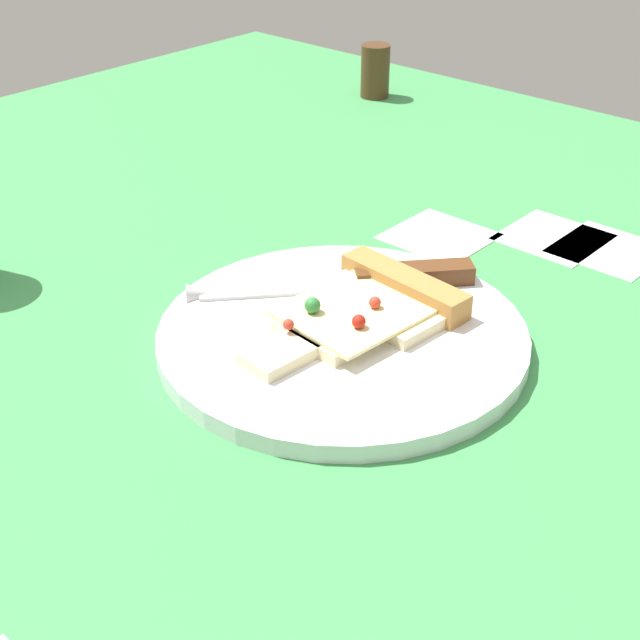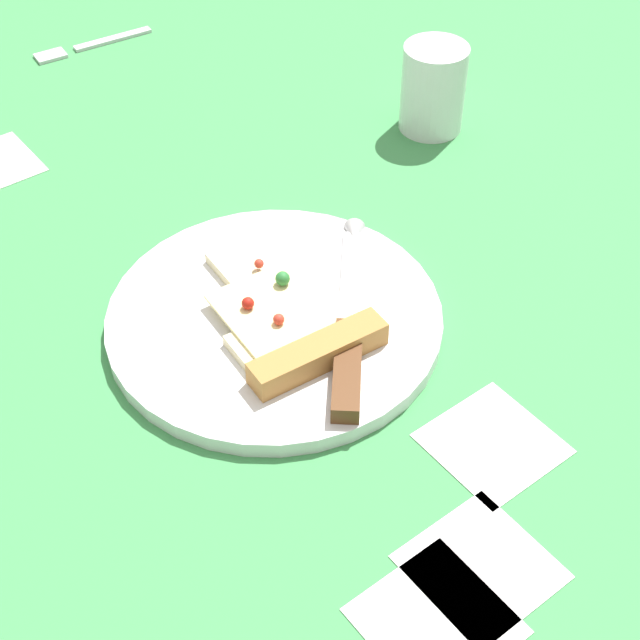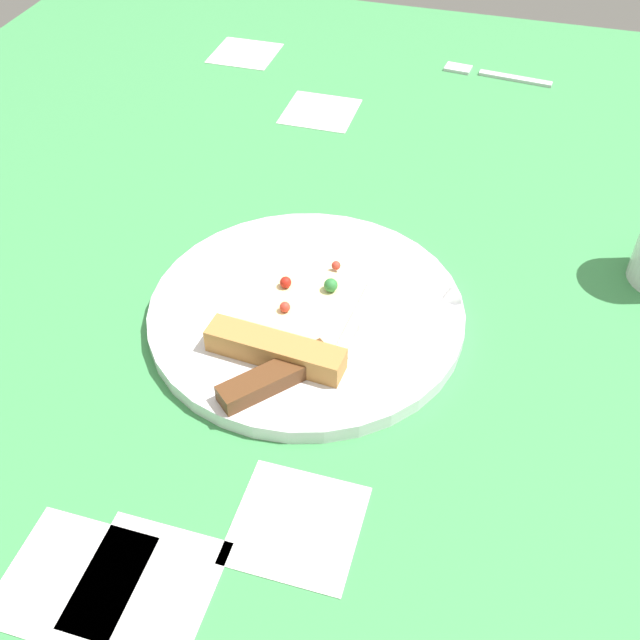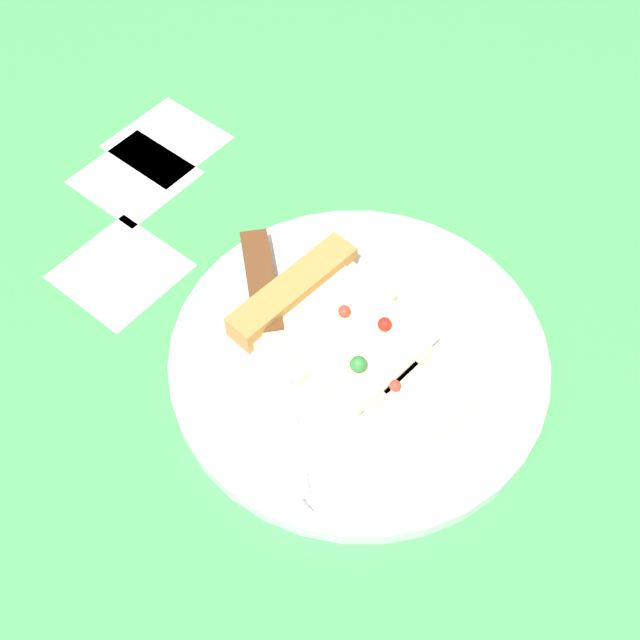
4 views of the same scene
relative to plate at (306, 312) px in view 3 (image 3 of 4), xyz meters
The scene contains 5 objects.
ground_plane 7.84cm from the plate, 48.17° to the right, with size 140.22×140.22×3.00cm.
plate is the anchor object (origin of this frame).
pizza_slice 3.01cm from the plate, behind, with size 17.99×12.17×2.56cm.
knife 7.05cm from the plate, 151.39° to the right, with size 19.53×17.29×2.45cm.
fork 55.01cm from the plate, 10.62° to the right, with size 3.40×15.40×0.80cm.
Camera 3 is at (-53.09, -9.72, 48.17)cm, focal length 42.42 mm.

